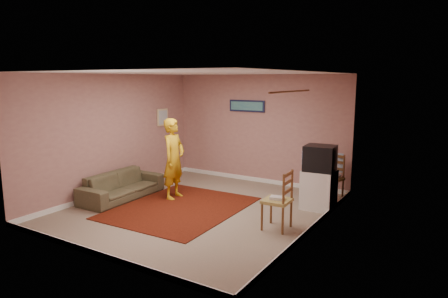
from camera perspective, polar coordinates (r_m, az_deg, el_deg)
The scene contains 26 objects.
ground at distance 7.83m, azimuth -3.59°, elevation -8.58°, with size 5.00×5.00×0.00m, color gray.
wall_back at distance 9.65m, azimuth 4.91°, elevation 2.84°, with size 4.50×0.02×2.60m, color tan.
wall_front at distance 5.71m, azimuth -18.36°, elevation -2.55°, with size 4.50×0.02×2.60m, color tan.
wall_left at distance 9.00m, azimuth -15.48°, elevation 2.01°, with size 0.02×5.00×2.60m, color tan.
wall_right at distance 6.50m, azimuth 12.71°, elevation -0.80°, with size 0.02×5.00×2.60m, color tan.
ceiling at distance 7.43m, azimuth -3.81°, elevation 10.80°, with size 4.50×5.00×0.02m, color white.
baseboard_back at distance 9.87m, azimuth 4.78°, elevation -4.38°, with size 4.50×0.02×0.10m, color white.
baseboard_front at distance 6.09m, azimuth -17.63°, elevation -14.09°, with size 4.50×0.02×0.10m, color white.
baseboard_left at distance 9.24m, azimuth -15.08°, elevation -5.69°, with size 0.02×5.00×0.10m, color white.
baseboard_right at distance 6.85m, azimuth 12.22°, elevation -11.13°, with size 0.02×5.00×0.10m, color white.
window at distance 5.65m, azimuth 9.72°, elevation -0.75°, with size 0.01×1.10×1.50m, color black.
curtain_sheer at distance 5.56m, azimuth 8.95°, elevation -3.01°, with size 0.01×0.75×2.10m, color white.
curtain_floral at distance 6.20m, azimuth 11.33°, elevation -1.74°, with size 0.01×0.35×2.10m, color beige.
curtain_rod at distance 5.57m, azimuth 9.56°, elevation 8.12°, with size 0.02×0.02×1.40m, color brown.
picture_back at distance 9.71m, azimuth 3.28°, elevation 6.16°, with size 0.95×0.04×0.28m.
picture_left at distance 10.10m, azimuth -8.76°, elevation 4.50°, with size 0.04×0.38×0.42m.
area_rug at distance 7.93m, azimuth -6.21°, elevation -8.34°, with size 2.20×2.75×0.01m, color black.
tv_cabinet at distance 7.97m, azimuth 13.38°, elevation -5.67°, with size 0.59×0.54×0.76m, color silver.
crt_tv at distance 7.83m, azimuth 13.52°, elevation -1.27°, with size 0.61×0.55×0.49m.
chair_a at distance 8.51m, azimuth 15.05°, elevation -3.31°, with size 0.52×0.50×0.52m.
dvd_player at distance 8.53m, azimuth 15.03°, elevation -3.73°, with size 0.36×0.26×0.06m, color silver.
blue_throw at distance 8.65m, azimuth 15.47°, elevation -1.85°, with size 0.38×0.05×0.40m, color #83A4D6.
chair_b at distance 6.73m, azimuth 7.60°, elevation -6.32°, with size 0.45×0.47×0.54m.
game_console at distance 6.75m, azimuth 7.59°, elevation -6.94°, with size 0.23×0.17×0.05m, color silver.
sofa at distance 8.71m, azimuth -14.36°, elevation -5.08°, with size 1.89×0.74×0.55m, color brown.
person at distance 8.40m, azimuth -7.20°, elevation -1.40°, with size 0.62×0.41×1.69m, color gold.
Camera 1 is at (4.30, -6.06, 2.48)m, focal length 32.00 mm.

